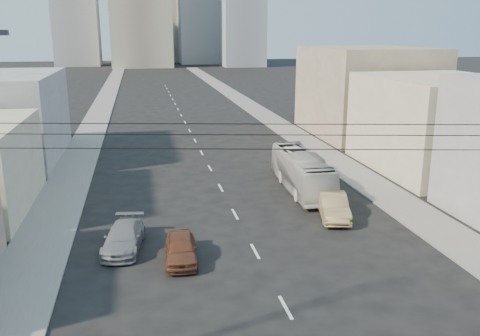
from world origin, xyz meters
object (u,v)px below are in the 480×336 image
object	(u,v)px
sedan_brown	(181,248)
sedan_tan	(333,206)
city_bus	(302,171)
sedan_grey	(124,237)

from	to	relation	value
sedan_brown	sedan_tan	distance (m)	11.19
sedan_tan	city_bus	bearing A→B (deg)	104.27
sedan_brown	sedan_grey	distance (m)	3.66
city_bus	sedan_grey	world-z (taller)	city_bus
sedan_brown	sedan_grey	size ratio (longest dim) A/B	0.86
sedan_brown	sedan_grey	world-z (taller)	sedan_brown
city_bus	sedan_tan	bearing A→B (deg)	-86.15
sedan_brown	sedan_tan	xyz separation A→B (m)	(10.24, 4.52, 0.09)
city_bus	sedan_grey	xyz separation A→B (m)	(-13.07, -8.61, -0.76)
sedan_brown	sedan_grey	bearing A→B (deg)	148.03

